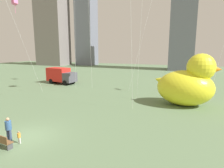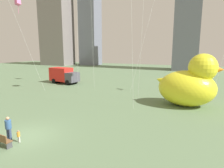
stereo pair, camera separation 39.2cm
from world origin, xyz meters
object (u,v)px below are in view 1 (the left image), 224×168
(park_bench, at_px, (1,141))
(person_adult, at_px, (8,128))
(person_child, at_px, (19,137))
(giant_inflatable_duck, at_px, (188,84))
(box_truck, at_px, (61,76))
(kite_pink, at_px, (15,1))

(park_bench, xyz_separation_m, person_adult, (-0.33, 0.87, 0.44))
(park_bench, distance_m, person_child, 1.04)
(person_child, xyz_separation_m, giant_inflatable_duck, (10.11, 13.68, 1.99))
(park_bench, xyz_separation_m, giant_inflatable_duck, (10.72, 14.52, 1.98))
(person_adult, relative_size, box_truck, 0.29)
(person_child, distance_m, box_truck, 23.04)
(giant_inflatable_duck, relative_size, box_truck, 1.21)
(person_child, bearing_deg, box_truck, 119.92)
(kite_pink, bearing_deg, box_truck, 82.05)
(person_adult, xyz_separation_m, giant_inflatable_duck, (11.04, 13.65, 1.54))
(person_child, xyz_separation_m, kite_pink, (-12.59, 12.06, 12.23))
(park_bench, xyz_separation_m, kite_pink, (-11.98, 12.91, 12.22))
(person_adult, height_order, giant_inflatable_duck, giant_inflatable_duck)
(person_child, height_order, giant_inflatable_duck, giant_inflatable_duck)
(person_adult, xyz_separation_m, box_truck, (-10.55, 19.93, 0.52))
(person_child, relative_size, kite_pink, 0.06)
(park_bench, distance_m, giant_inflatable_duck, 18.16)
(person_adult, height_order, person_child, person_adult)
(park_bench, height_order, person_adult, person_adult)
(park_bench, relative_size, person_child, 1.89)
(box_truck, bearing_deg, giant_inflatable_duck, -16.21)
(person_adult, relative_size, kite_pink, 0.12)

